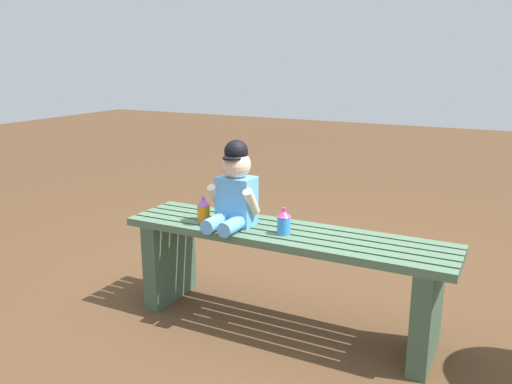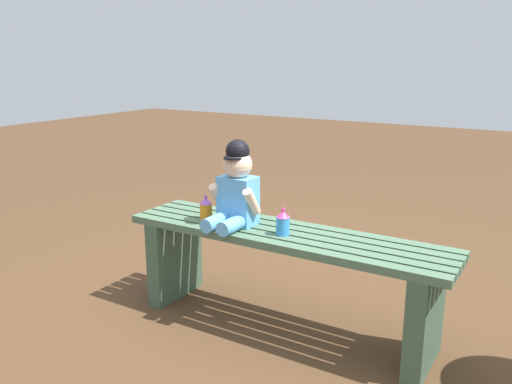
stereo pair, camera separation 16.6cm
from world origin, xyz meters
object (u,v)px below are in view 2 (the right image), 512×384
(park_bench, at_px, (284,264))
(sippy_cup_left, at_px, (206,209))
(child_figure, at_px, (236,189))
(sippy_cup_right, at_px, (283,222))

(park_bench, relative_size, sippy_cup_left, 12.45)
(park_bench, height_order, sippy_cup_left, sippy_cup_left)
(child_figure, bearing_deg, sippy_cup_left, -174.99)
(child_figure, distance_m, sippy_cup_right, 0.28)
(sippy_cup_right, bearing_deg, child_figure, 176.80)
(park_bench, xyz_separation_m, sippy_cup_right, (0.02, -0.05, 0.22))
(park_bench, xyz_separation_m, child_figure, (-0.24, -0.03, 0.34))
(park_bench, height_order, child_figure, child_figure)
(park_bench, relative_size, sippy_cup_right, 12.45)
(sippy_cup_left, height_order, sippy_cup_right, same)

